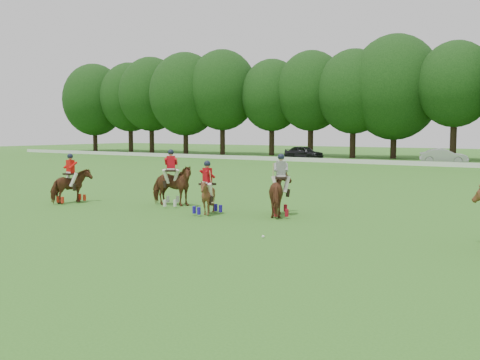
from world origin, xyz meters
The scene contains 10 objects.
ground centered at (0.00, 0.00, 0.00)m, with size 180.00×180.00×0.00m, color #367321.
tree_line centered at (0.26, 48.05, 8.23)m, with size 117.98×14.32×14.75m.
boundary_rail centered at (0.00, 38.00, 0.22)m, with size 120.00×0.10×0.44m, color white.
car_left centered at (-15.21, 42.50, 0.78)m, with size 1.84×4.58×1.56m, color black.
car_mid centered at (0.19, 42.50, 0.75)m, with size 1.58×4.54×1.49m, color #ADADB3.
polo_red_a centered at (-7.64, 3.01, 0.82)m, with size 1.18×1.93×2.27m.
polo_red_b centered at (-3.17, 4.77, 0.92)m, with size 2.35×2.29×2.49m.
polo_red_c centered at (-0.40, 3.69, 0.75)m, with size 1.50×1.59×2.14m.
polo_stripe_a centered at (2.16, 5.01, 0.89)m, with size 1.84×2.24×2.42m.
polo_ball centered at (3.77, 0.92, 0.04)m, with size 0.09×0.09×0.09m, color white.
Camera 1 is at (12.02, -13.16, 3.33)m, focal length 40.00 mm.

